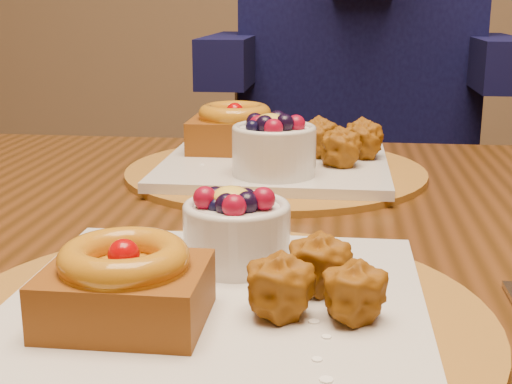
# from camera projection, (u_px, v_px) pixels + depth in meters

# --- Properties ---
(dining_table) EXTENTS (1.60, 0.90, 0.76)m
(dining_table) POSITION_uv_depth(u_px,v_px,m) (255.00, 300.00, 0.72)
(dining_table) COLOR #341D09
(dining_table) RESTS_ON ground
(place_setting_near) EXTENTS (0.38, 0.38, 0.08)m
(place_setting_near) POSITION_uv_depth(u_px,v_px,m) (214.00, 294.00, 0.48)
(place_setting_near) COLOR brown
(place_setting_near) RESTS_ON dining_table
(place_setting_far) EXTENTS (0.38, 0.38, 0.09)m
(place_setting_far) POSITION_uv_depth(u_px,v_px,m) (272.00, 154.00, 0.90)
(place_setting_far) COLOR brown
(place_setting_far) RESTS_ON dining_table
(chair_far) EXTENTS (0.52, 0.52, 0.85)m
(chair_far) POSITION_uv_depth(u_px,v_px,m) (344.00, 251.00, 1.47)
(chair_far) COLOR black
(chair_far) RESTS_ON ground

